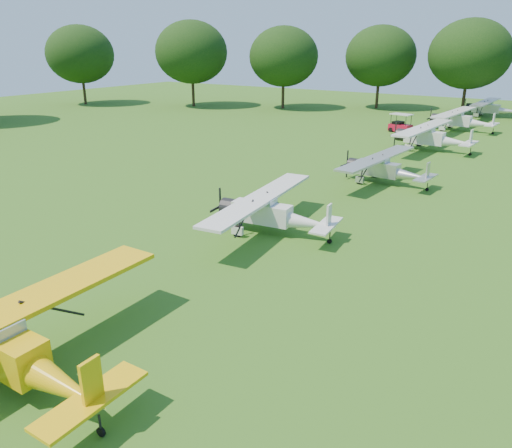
{
  "coord_description": "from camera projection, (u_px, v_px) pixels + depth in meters",
  "views": [
    {
      "loc": [
        13.02,
        -19.75,
        9.75
      ],
      "look_at": [
        0.5,
        -0.71,
        1.4
      ],
      "focal_mm": 35.0,
      "sensor_mm": 36.0,
      "label": 1
    }
  ],
  "objects": [
    {
      "name": "ground",
      "position": [
        256.0,
        244.0,
        25.56
      ],
      "size": [
        160.0,
        160.0,
        0.0
      ],
      "primitive_type": "plane",
      "color": "#345916",
      "rests_on": "ground"
    },
    {
      "name": "tree_belt",
      "position": [
        328.0,
        85.0,
        21.09
      ],
      "size": [
        137.36,
        130.27,
        14.52
      ],
      "color": "black",
      "rests_on": "ground"
    },
    {
      "name": "aircraft_2",
      "position": [
        9.0,
        347.0,
        14.52
      ],
      "size": [
        7.55,
        12.0,
        2.37
      ],
      "rotation": [
        0.0,
        0.0,
        0.01
      ],
      "color": "#EAB309",
      "rests_on": "ground"
    },
    {
      "name": "aircraft_3",
      "position": [
        270.0,
        211.0,
        26.59
      ],
      "size": [
        6.86,
        10.89,
        2.14
      ],
      "rotation": [
        0.0,
        0.0,
        0.12
      ],
      "color": "silver",
      "rests_on": "ground"
    },
    {
      "name": "aircraft_4",
      "position": [
        384.0,
        167.0,
        36.01
      ],
      "size": [
        6.59,
        10.5,
        2.06
      ],
      "rotation": [
        0.0,
        0.0,
        -0.08
      ],
      "color": "silver",
      "rests_on": "ground"
    },
    {
      "name": "aircraft_5",
      "position": [
        431.0,
        136.0,
        47.0
      ],
      "size": [
        7.63,
        12.15,
        2.39
      ],
      "rotation": [
        0.0,
        0.0,
        -0.06
      ],
      "color": "silver",
      "rests_on": "ground"
    },
    {
      "name": "aircraft_6",
      "position": [
        460.0,
        119.0,
        57.41
      ],
      "size": [
        7.54,
        12.02,
        2.36
      ],
      "rotation": [
        0.0,
        0.0,
        -0.07
      ],
      "color": "silver",
      "rests_on": "ground"
    },
    {
      "name": "aircraft_7",
      "position": [
        490.0,
        107.0,
        67.85
      ],
      "size": [
        7.33,
        11.65,
        2.3
      ],
      "rotation": [
        0.0,
        0.0,
        -0.03
      ],
      "color": "silver",
      "rests_on": "ground"
    },
    {
      "name": "golf_cart",
      "position": [
        400.0,
        126.0,
        56.98
      ],
      "size": [
        2.64,
        1.92,
        2.05
      ],
      "rotation": [
        0.0,
        0.0,
        -0.2
      ],
      "color": "red",
      "rests_on": "ground"
    }
  ]
}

